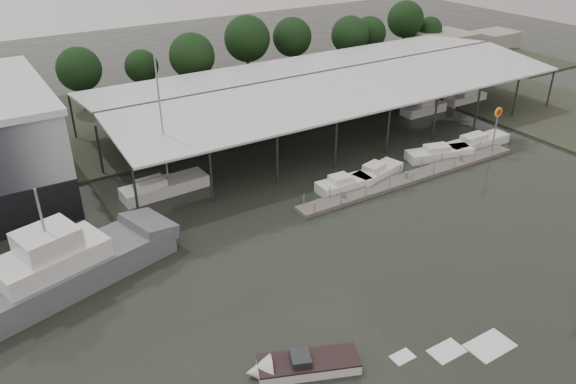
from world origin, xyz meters
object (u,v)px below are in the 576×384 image
shell_fuel_sign (497,121)px  speedboat_underway (299,366)px  grey_trawler (69,266)px  white_sailboat (163,187)px

shell_fuel_sign → speedboat_underway: 40.04m
grey_trawler → speedboat_underway: 19.27m
shell_fuel_sign → speedboat_underway: size_ratio=0.32×
shell_fuel_sign → white_sailboat: 36.83m
white_sailboat → speedboat_underway: 26.84m
white_sailboat → speedboat_underway: size_ratio=0.82×
grey_trawler → speedboat_underway: (9.79, -16.55, -1.19)m
grey_trawler → white_sailboat: size_ratio=1.26×
white_sailboat → speedboat_underway: white_sailboat is taller
grey_trawler → white_sailboat: bearing=26.8°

